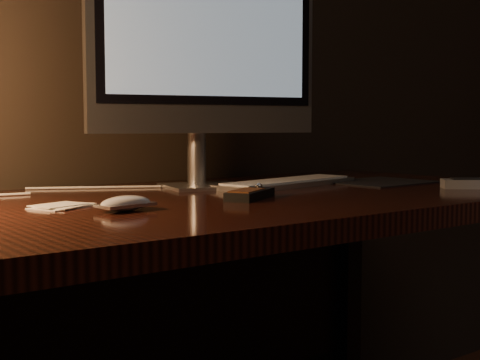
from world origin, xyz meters
TOP-DOWN VIEW (x-y plane):
  - desk at (0.00, 1.93)m, footprint 1.60×0.75m
  - monitor at (0.11, 2.01)m, footprint 0.53×0.19m
  - keyboard at (0.29, 1.94)m, footprint 0.41×0.18m
  - mousepad at (0.53, 1.87)m, footprint 0.25×0.21m
  - mouse at (-0.22, 1.76)m, footprint 0.10×0.06m
  - media_remote at (0.05, 1.78)m, footprint 0.15×0.12m
  - papers at (-0.29, 1.87)m, footprint 0.12×0.10m
  - cable at (-0.26, 2.12)m, footprint 0.58×0.21m

SIDE VIEW (x-z plane):
  - desk at x=0.00m, z-range 0.25..1.00m
  - mousepad at x=0.53m, z-range 0.75..0.75m
  - papers at x=-0.29m, z-range 0.75..0.76m
  - cable at x=-0.26m, z-range 0.75..0.76m
  - keyboard at x=0.29m, z-range 0.75..0.76m
  - mouse at x=-0.22m, z-range 0.75..0.77m
  - media_remote at x=0.05m, z-range 0.75..0.77m
  - monitor at x=0.11m, z-range 0.80..1.36m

